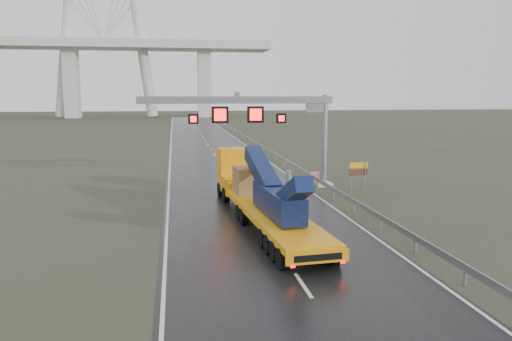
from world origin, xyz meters
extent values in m
plane|color=#363928|center=(0.00, 0.00, 0.00)|extent=(400.00, 400.00, 0.00)
cube|color=black|center=(0.00, 40.00, 0.01)|extent=(11.00, 200.00, 0.02)
cube|color=silver|center=(6.90, 18.00, 0.15)|extent=(1.20, 1.20, 0.30)
cylinder|color=gray|center=(6.90, 18.00, 3.60)|extent=(0.48, 0.48, 7.20)
cube|color=gray|center=(0.00, 18.00, 6.80)|extent=(14.80, 0.55, 0.55)
cube|color=gray|center=(6.10, 18.00, 6.30)|extent=(1.40, 0.35, 0.90)
cube|color=gray|center=(0.00, 18.00, 7.25)|extent=(0.35, 0.35, 0.35)
cube|color=black|center=(-1.30, 17.95, 5.70)|extent=(1.25, 0.25, 1.25)
cube|color=#FF0C0C|center=(-1.30, 17.81, 5.70)|extent=(0.90, 0.02, 0.90)
cube|color=black|center=(1.40, 17.95, 5.70)|extent=(1.25, 0.25, 1.25)
cube|color=#FF0C0C|center=(1.40, 17.81, 5.70)|extent=(0.90, 0.02, 0.90)
cube|color=black|center=(-3.30, 17.95, 5.40)|extent=(0.75, 0.25, 0.75)
cube|color=#FF0C0C|center=(-3.30, 17.81, 5.40)|extent=(0.54, 0.02, 0.54)
cube|color=black|center=(3.40, 17.95, 5.40)|extent=(0.75, 0.25, 0.75)
cube|color=#FF0C0C|center=(3.40, 17.81, 5.40)|extent=(0.54, 0.02, 0.54)
cube|color=silver|center=(-35.00, 140.00, 10.50)|extent=(4.00, 6.00, 21.00)
cube|color=silver|center=(5.00, 140.00, 10.50)|extent=(4.00, 6.00, 21.00)
cube|color=#F0B60D|center=(0.30, 5.51, 0.97)|extent=(3.61, 13.12, 0.32)
cube|color=#F0B60D|center=(0.83, -1.09, 0.79)|extent=(2.68, 0.32, 0.51)
cube|color=black|center=(0.83, -1.15, 0.79)|extent=(2.03, 0.18, 0.28)
cube|color=#FF0505|center=(-0.23, -1.24, 0.51)|extent=(0.21, 0.05, 0.11)
cube|color=#FF0505|center=(1.89, -1.07, 0.51)|extent=(0.21, 0.05, 0.11)
cube|color=#F0B60D|center=(-0.24, 12.34, 1.34)|extent=(2.49, 1.30, 0.46)
cube|color=#F0B60D|center=(-0.35, 13.81, 1.11)|extent=(2.62, 2.96, 1.11)
cube|color=#F0B60D|center=(-0.49, 15.47, 2.22)|extent=(2.45, 2.03, 2.41)
cube|color=black|center=(-0.56, 16.41, 2.50)|extent=(2.13, 0.21, 1.11)
cube|color=#0F1A48|center=(0.38, 4.58, 1.85)|extent=(1.73, 5.64, 1.30)
cube|color=#0F1A48|center=(0.12, 7.81, 2.96)|extent=(1.33, 5.16, 2.37)
cube|color=#0F1A48|center=(0.56, 2.28, 2.68)|extent=(1.12, 3.72, 2.24)
cylinder|color=gray|center=(0.93, 4.63, 2.68)|extent=(0.30, 0.30, 1.48)
cube|color=olive|center=(-0.08, 10.31, 1.97)|extent=(2.19, 2.19, 1.67)
cylinder|color=black|center=(0.63, 1.36, 0.46)|extent=(2.75, 1.14, 0.93)
cylinder|color=black|center=(0.12, 7.81, 0.46)|extent=(2.75, 1.14, 0.93)
cylinder|color=black|center=(-0.47, 15.29, 0.51)|extent=(2.57, 1.21, 1.02)
cylinder|color=gray|center=(7.74, 14.03, 1.23)|extent=(0.08, 0.08, 2.45)
cylinder|color=gray|center=(8.76, 14.03, 1.23)|extent=(0.08, 0.08, 2.45)
cube|color=#EDB40C|center=(8.25, 14.03, 2.20)|extent=(1.43, 0.24, 0.41)
cube|color=#552518|center=(8.25, 14.03, 1.69)|extent=(1.43, 0.24, 0.46)
cube|color=red|center=(6.30, 18.30, 0.55)|extent=(0.70, 0.45, 1.10)
camera|label=1|loc=(-4.71, -19.62, 7.25)|focal=35.00mm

